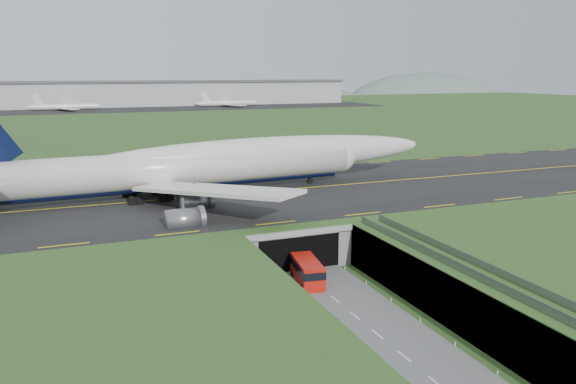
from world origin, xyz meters
name	(u,v)px	position (x,y,z in m)	size (l,w,h in m)	color
ground	(324,292)	(0.00, 0.00, 0.00)	(900.00, 900.00, 0.00)	#365722
airfield_deck	(325,270)	(0.00, 0.00, 3.00)	(800.00, 800.00, 6.00)	gray
trench_road	(353,315)	(0.00, -7.50, 0.10)	(12.00, 75.00, 0.20)	slate
taxiway	(245,193)	(0.00, 33.00, 6.09)	(800.00, 44.00, 0.18)	black
tunnel_portal	(277,232)	(0.00, 16.71, 3.33)	(17.00, 22.30, 6.00)	gray
guideway	(506,295)	(11.00, -19.11, 5.32)	(3.00, 53.00, 7.05)	#A8A8A3
jumbo_jet	(210,165)	(-5.54, 35.13, 11.22)	(90.07, 58.63, 19.43)	silver
shuttle_tram	(307,271)	(-0.85, 3.43, 1.71)	(4.01, 7.97, 3.11)	red
cargo_terminal	(112,94)	(-0.21, 299.41, 13.96)	(320.00, 67.00, 15.60)	#B2B2B2
distant_hills	(178,108)	(64.38, 430.00, -4.00)	(700.00, 91.00, 60.00)	#55665E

